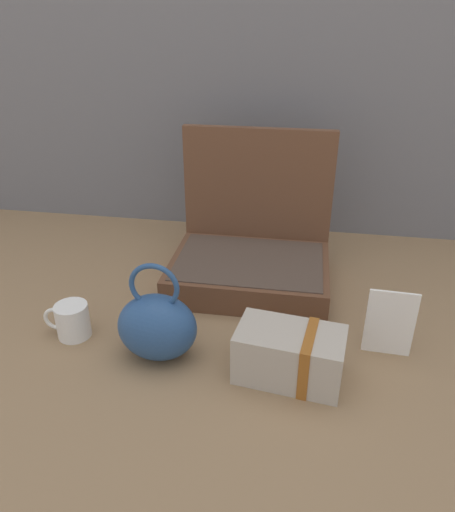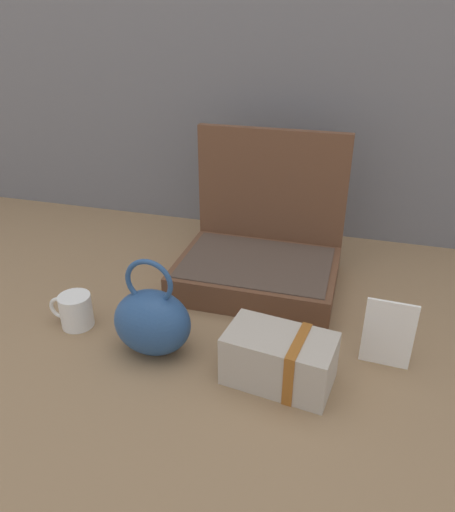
% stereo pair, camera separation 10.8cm
% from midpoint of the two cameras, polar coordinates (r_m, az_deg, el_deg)
% --- Properties ---
extents(ground_plane, '(6.00, 6.00, 0.00)m').
position_cam_midpoint_polar(ground_plane, '(1.19, 1.52, -7.10)').
color(ground_plane, '#8C6D4C').
extents(open_suitcase, '(0.41, 0.32, 0.39)m').
position_cam_midpoint_polar(open_suitcase, '(1.31, 6.25, 0.38)').
color(open_suitcase, brown).
rests_on(open_suitcase, ground_plane).
extents(teal_pouch_handbag, '(0.17, 0.13, 0.23)m').
position_cam_midpoint_polar(teal_pouch_handbag, '(1.05, -5.91, -7.69)').
color(teal_pouch_handbag, '#284C7F').
rests_on(teal_pouch_handbag, ground_plane).
extents(cream_toiletry_bag, '(0.23, 0.15, 0.11)m').
position_cam_midpoint_polar(cream_toiletry_bag, '(0.99, 9.45, -11.97)').
color(cream_toiletry_bag, '#B2A899').
rests_on(cream_toiletry_bag, ground_plane).
extents(coffee_mug, '(0.11, 0.08, 0.08)m').
position_cam_midpoint_polar(coffee_mug, '(1.18, -14.99, -6.29)').
color(coffee_mug, white).
rests_on(coffee_mug, ground_plane).
extents(info_card_left, '(0.10, 0.01, 0.15)m').
position_cam_midpoint_polar(info_card_left, '(1.07, 21.15, -8.64)').
color(info_card_left, white).
rests_on(info_card_left, ground_plane).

